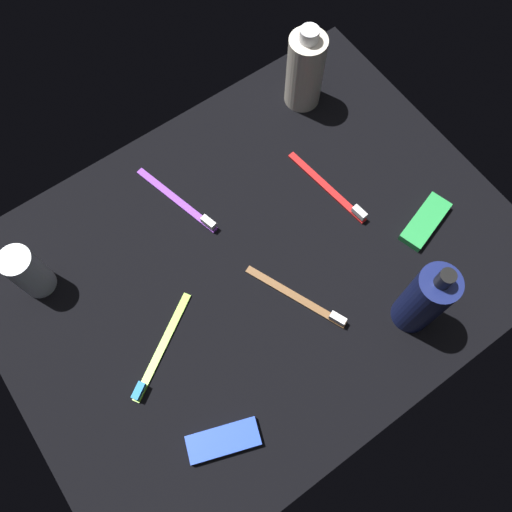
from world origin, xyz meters
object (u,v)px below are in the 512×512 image
(toothbrush_purple, at_px, (181,203))
(snack_bar_green, at_px, (425,222))
(bodywash_bottle, at_px, (305,70))
(lotion_bottle, at_px, (425,300))
(toothbrush_brown, at_px, (302,299))
(toothbrush_lime, at_px, (159,352))
(toothbrush_red, at_px, (331,190))
(snack_bar_blue, at_px, (223,441))
(deodorant_stick, at_px, (28,272))

(toothbrush_purple, height_order, snack_bar_green, toothbrush_purple)
(bodywash_bottle, relative_size, toothbrush_purple, 0.94)
(lotion_bottle, bearing_deg, toothbrush_brown, -43.02)
(toothbrush_brown, bearing_deg, toothbrush_lime, -14.48)
(toothbrush_purple, bearing_deg, toothbrush_lime, 50.11)
(lotion_bottle, distance_m, snack_bar_green, 0.18)
(toothbrush_purple, relative_size, toothbrush_red, 0.98)
(snack_bar_blue, bearing_deg, toothbrush_lime, -67.21)
(toothbrush_brown, bearing_deg, lotion_bottle, 136.98)
(toothbrush_purple, relative_size, snack_bar_blue, 1.70)
(bodywash_bottle, xyz_separation_m, toothbrush_lime, (0.47, 0.25, -0.07))
(toothbrush_lime, height_order, snack_bar_blue, toothbrush_lime)
(toothbrush_lime, relative_size, toothbrush_red, 0.88)
(deodorant_stick, distance_m, toothbrush_red, 0.51)
(toothbrush_red, height_order, snack_bar_green, toothbrush_red)
(toothbrush_red, bearing_deg, snack_bar_blue, 31.19)
(deodorant_stick, height_order, toothbrush_purple, deodorant_stick)
(lotion_bottle, distance_m, bodywash_bottle, 0.45)
(deodorant_stick, distance_m, toothbrush_purple, 0.27)
(toothbrush_brown, distance_m, snack_bar_blue, 0.24)
(deodorant_stick, height_order, snack_bar_green, deodorant_stick)
(toothbrush_brown, bearing_deg, toothbrush_purple, -76.10)
(bodywash_bottle, height_order, snack_bar_green, bodywash_bottle)
(toothbrush_brown, xyz_separation_m, snack_bar_green, (-0.25, 0.01, 0.00))
(lotion_bottle, height_order, toothbrush_brown, lotion_bottle)
(toothbrush_purple, xyz_separation_m, snack_bar_green, (-0.31, 0.27, 0.00))
(bodywash_bottle, xyz_separation_m, toothbrush_purple, (0.30, 0.06, -0.07))
(lotion_bottle, relative_size, toothbrush_brown, 1.08)
(snack_bar_blue, bearing_deg, deodorant_stick, -54.31)
(snack_bar_green, xyz_separation_m, snack_bar_blue, (0.47, 0.09, 0.00))
(deodorant_stick, height_order, snack_bar_blue, deodorant_stick)
(lotion_bottle, xyz_separation_m, toothbrush_brown, (0.13, -0.12, -0.07))
(toothbrush_purple, distance_m, toothbrush_brown, 0.26)
(toothbrush_red, distance_m, snack_bar_green, 0.17)
(deodorant_stick, relative_size, snack_bar_blue, 1.02)
(toothbrush_brown, distance_m, toothbrush_red, 0.20)
(lotion_bottle, xyz_separation_m, toothbrush_purple, (0.19, -0.37, -0.07))
(bodywash_bottle, distance_m, toothbrush_red, 0.21)
(snack_bar_green, bearing_deg, toothbrush_purple, -57.14)
(toothbrush_brown, height_order, snack_bar_blue, toothbrush_brown)
(toothbrush_purple, bearing_deg, toothbrush_brown, 103.90)
(snack_bar_green, bearing_deg, snack_bar_blue, -5.68)
(snack_bar_blue, bearing_deg, toothbrush_purple, -93.72)
(bodywash_bottle, height_order, snack_bar_blue, bodywash_bottle)
(deodorant_stick, height_order, toothbrush_red, deodorant_stick)
(toothbrush_lime, xyz_separation_m, toothbrush_brown, (-0.23, 0.06, 0.00))
(snack_bar_green, bearing_deg, deodorant_stick, -42.46)
(toothbrush_lime, bearing_deg, bodywash_bottle, -151.37)
(lotion_bottle, height_order, snack_bar_green, lotion_bottle)
(bodywash_bottle, xyz_separation_m, toothbrush_red, (0.08, 0.19, -0.07))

